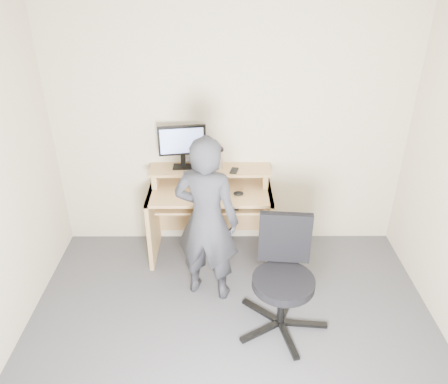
{
  "coord_description": "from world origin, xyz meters",
  "views": [
    {
      "loc": [
        -0.07,
        -2.27,
        2.79
      ],
      "look_at": [
        -0.06,
        1.05,
        0.95
      ],
      "focal_mm": 35.0,
      "sensor_mm": 36.0,
      "label": 1
    }
  ],
  "objects_px": {
    "office_chair": "(283,272)",
    "monitor": "(182,143)",
    "desk": "(210,204)",
    "person": "(207,221)"
  },
  "relations": [
    {
      "from": "office_chair",
      "to": "monitor",
      "type": "bearing_deg",
      "value": 133.22
    },
    {
      "from": "desk",
      "to": "office_chair",
      "type": "distance_m",
      "value": 1.2
    },
    {
      "from": "office_chair",
      "to": "desk",
      "type": "bearing_deg",
      "value": 126.02
    },
    {
      "from": "desk",
      "to": "person",
      "type": "xyz_separation_m",
      "value": [
        -0.01,
        -0.67,
        0.23
      ]
    },
    {
      "from": "monitor",
      "to": "person",
      "type": "bearing_deg",
      "value": -80.43
    },
    {
      "from": "desk",
      "to": "office_chair",
      "type": "height_order",
      "value": "office_chair"
    },
    {
      "from": "desk",
      "to": "monitor",
      "type": "distance_m",
      "value": 0.68
    },
    {
      "from": "desk",
      "to": "monitor",
      "type": "bearing_deg",
      "value": 160.37
    },
    {
      "from": "monitor",
      "to": "office_chair",
      "type": "xyz_separation_m",
      "value": [
        0.88,
        -1.13,
        -0.65
      ]
    },
    {
      "from": "office_chair",
      "to": "person",
      "type": "distance_m",
      "value": 0.77
    }
  ]
}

